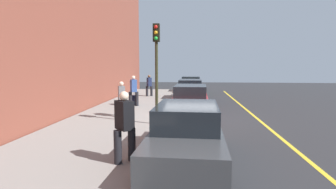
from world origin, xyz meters
TOP-DOWN VIEW (x-y plane):
  - ground_plane at (0.00, 0.00)m, footprint 56.00×56.00m
  - sidewalk at (0.00, -3.30)m, footprint 28.00×4.60m
  - lane_stripe_centre at (0.00, 3.20)m, footprint 28.00×0.14m
  - snow_bank_curb at (-5.75, -0.70)m, footprint 6.04×0.56m
  - parked_car_green at (-12.10, -0.07)m, footprint 4.24×1.91m
  - parked_car_navy at (-6.60, -0.07)m, footprint 4.69×1.96m
  - parked_car_red at (-0.93, -0.02)m, footprint 4.74×1.98m
  - parked_car_charcoal at (6.11, -0.06)m, footprint 4.65×2.00m
  - pedestrian_grey_coat at (0.75, -3.21)m, footprint 0.52×0.52m
  - pedestrian_blue_coat at (-2.57, -3.37)m, footprint 0.57×0.55m
  - pedestrian_black_coat at (6.68, -1.58)m, footprint 0.56×0.54m
  - pedestrian_navy_coat at (-7.79, -3.27)m, footprint 0.53×0.51m
  - traffic_light_pole at (2.26, -1.36)m, footprint 0.35×0.26m
  - rolling_suitcase at (-2.94, -3.42)m, footprint 0.34×0.22m

SIDE VIEW (x-z plane):
  - ground_plane at x=0.00m, z-range 0.00..0.00m
  - lane_stripe_centre at x=0.00m, z-range 0.00..0.01m
  - sidewalk at x=0.00m, z-range 0.00..0.15m
  - snow_bank_curb at x=-5.75m, z-range 0.00..0.22m
  - rolling_suitcase at x=-2.94m, z-range -0.03..0.93m
  - parked_car_green at x=-12.10m, z-range 0.00..1.51m
  - parked_car_charcoal at x=6.11m, z-range 0.00..1.51m
  - parked_car_navy at x=-6.60m, z-range 0.00..1.51m
  - parked_car_red at x=-0.93m, z-range 0.00..1.52m
  - pedestrian_grey_coat at x=0.75m, z-range 0.20..1.85m
  - pedestrian_navy_coat at x=-7.79m, z-range 0.21..1.86m
  - pedestrian_black_coat at x=6.68m, z-range 0.21..1.98m
  - pedestrian_blue_coat at x=-2.57m, z-range 0.21..2.00m
  - traffic_light_pole at x=2.26m, z-range 0.88..4.91m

